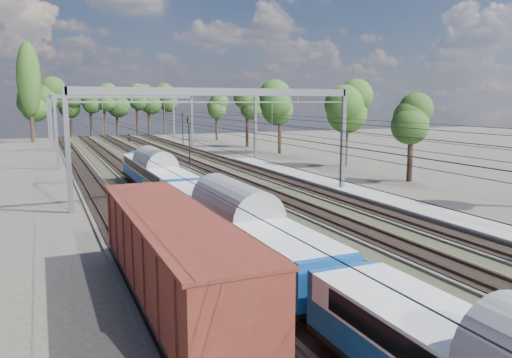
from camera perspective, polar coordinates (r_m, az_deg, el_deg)
name	(u,v)px	position (r m, az deg, el deg)	size (l,w,h in m)	color
track_bed	(175,174)	(54.83, -9.20, 0.53)	(21.00, 130.00, 0.34)	#47423A
platform	(424,210)	(38.24, 18.62, -3.41)	(3.00, 70.00, 0.30)	gray
catenary	(161,114)	(61.83, -10.82, 7.29)	(25.65, 130.00, 9.00)	slate
tree_belt	(141,101)	(103.74, -13.02, 8.70)	(39.82, 102.21, 12.10)	black
poplar	(29,80)	(105.68, -24.52, 10.26)	(4.40, 4.40, 19.04)	black
emu_train	(238,217)	(24.81, -2.11, -4.40)	(2.67, 56.62, 3.91)	black
freight_boxcar	(171,255)	(19.22, -9.66, -8.54)	(3.02, 14.56, 3.76)	black
worker	(129,138)	(99.71, -14.27, 4.54)	(0.61, 0.40, 1.66)	black
signal_near	(189,135)	(62.07, -7.66, 4.98)	(0.42, 0.39, 6.02)	black
signal_far	(183,125)	(89.37, -8.38, 6.17)	(0.40, 0.37, 6.04)	black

